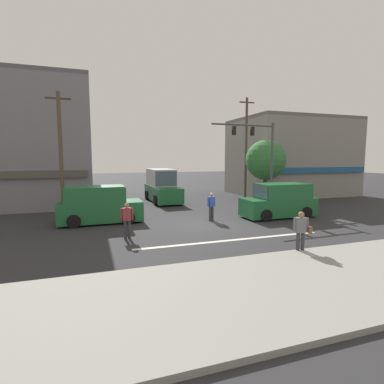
# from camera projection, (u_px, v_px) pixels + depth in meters

# --- Properties ---
(ground_plane) EXTENTS (120.00, 120.00, 0.00)m
(ground_plane) POSITION_uv_depth(u_px,v_px,m) (205.00, 224.00, 16.82)
(ground_plane) COLOR #2B2B2D
(lane_marking_stripe) EXTENTS (9.00, 0.24, 0.01)m
(lane_marking_stripe) POSITION_uv_depth(u_px,v_px,m) (232.00, 240.00, 13.53)
(lane_marking_stripe) COLOR silver
(lane_marking_stripe) RESTS_ON ground
(sidewalk_curb) EXTENTS (40.00, 5.00, 0.16)m
(sidewalk_curb) POSITION_uv_depth(u_px,v_px,m) (308.00, 282.00, 8.82)
(sidewalk_curb) COLOR gray
(sidewalk_curb) RESTS_ON ground
(building_left_block) EXTENTS (12.17, 9.41, 9.64)m
(building_left_block) POSITION_uv_depth(u_px,v_px,m) (9.00, 143.00, 23.26)
(building_left_block) COLOR slate
(building_left_block) RESTS_ON ground
(building_right_corner) EXTENTS (10.86, 8.42, 7.58)m
(building_right_corner) POSITION_uv_depth(u_px,v_px,m) (290.00, 157.00, 30.61)
(building_right_corner) COLOR gray
(building_right_corner) RESTS_ON ground
(street_tree) EXTENTS (3.23, 3.23, 5.15)m
(street_tree) POSITION_uv_depth(u_px,v_px,m) (266.00, 160.00, 24.25)
(street_tree) COLOR #4C3823
(street_tree) RESTS_ON ground
(utility_pole_near_left) EXTENTS (1.40, 0.22, 7.50)m
(utility_pole_near_left) POSITION_uv_depth(u_px,v_px,m) (61.00, 154.00, 17.52)
(utility_pole_near_left) COLOR brown
(utility_pole_near_left) RESTS_ON ground
(utility_pole_far_right) EXTENTS (1.40, 0.22, 8.91)m
(utility_pole_far_right) POSITION_uv_depth(u_px,v_px,m) (246.00, 148.00, 26.51)
(utility_pole_far_right) COLOR brown
(utility_pole_far_right) RESTS_ON ground
(traffic_light_mast) EXTENTS (4.89, 0.31, 6.20)m
(traffic_light_mast) POSITION_uv_depth(u_px,v_px,m) (260.00, 151.00, 21.30)
(traffic_light_mast) COLOR #47474C
(traffic_light_mast) RESTS_ON ground
(van_waiting_far) EXTENTS (4.61, 2.06, 2.11)m
(van_waiting_far) POSITION_uv_depth(u_px,v_px,m) (99.00, 206.00, 17.01)
(van_waiting_far) COLOR #1E6033
(van_waiting_far) RESTS_ON ground
(van_crossing_leftbound) EXTENTS (4.61, 2.06, 2.11)m
(van_crossing_leftbound) POSITION_uv_depth(u_px,v_px,m) (279.00, 201.00, 18.70)
(van_crossing_leftbound) COLOR #1E6033
(van_crossing_leftbound) RESTS_ON ground
(box_truck_parked_curbside) EXTENTS (2.33, 5.64, 2.75)m
(box_truck_parked_curbside) POSITION_uv_depth(u_px,v_px,m) (162.00, 187.00, 25.33)
(box_truck_parked_curbside) COLOR #1E6033
(box_truck_parked_curbside) RESTS_ON ground
(pedestrian_foreground_with_bag) EXTENTS (0.66, 0.48, 1.67)m
(pedestrian_foreground_with_bag) POSITION_uv_depth(u_px,v_px,m) (301.00, 230.00, 11.47)
(pedestrian_foreground_with_bag) COLOR #333338
(pedestrian_foreground_with_bag) RESTS_ON ground
(pedestrian_mid_crossing) EXTENTS (0.57, 0.24, 1.67)m
(pedestrian_mid_crossing) POSITION_uv_depth(u_px,v_px,m) (127.00, 219.00, 13.65)
(pedestrian_mid_crossing) COLOR #333338
(pedestrian_mid_crossing) RESTS_ON ground
(pedestrian_far_side) EXTENTS (0.55, 0.31, 1.67)m
(pedestrian_far_side) POSITION_uv_depth(u_px,v_px,m) (211.00, 205.00, 17.59)
(pedestrian_far_side) COLOR #333338
(pedestrian_far_side) RESTS_ON ground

